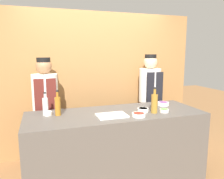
{
  "coord_description": "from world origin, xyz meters",
  "views": [
    {
      "loc": [
        -0.92,
        -2.61,
        1.72
      ],
      "look_at": [
        0.0,
        0.17,
        1.23
      ],
      "focal_mm": 35.0,
      "sensor_mm": 36.0,
      "label": 1
    }
  ],
  "objects_px": {
    "sauce_bowl_purple": "(163,103)",
    "sauce_bowl_orange": "(143,110)",
    "sauce_bowl_white": "(48,113)",
    "chef_right": "(149,100)",
    "bottle_amber": "(58,106)",
    "bottle_clear": "(45,105)",
    "sauce_bowl_red": "(139,115)",
    "bottle_vinegar": "(154,103)",
    "cutting_board": "(112,115)",
    "sauce_bowl_green": "(164,110)",
    "chef_left": "(46,109)"
  },
  "relations": [
    {
      "from": "sauce_bowl_purple",
      "to": "sauce_bowl_orange",
      "type": "bearing_deg",
      "value": -152.66
    },
    {
      "from": "sauce_bowl_white",
      "to": "chef_right",
      "type": "xyz_separation_m",
      "value": [
        1.71,
        0.55,
        -0.06
      ]
    },
    {
      "from": "sauce_bowl_purple",
      "to": "bottle_amber",
      "type": "xyz_separation_m",
      "value": [
        -1.53,
        -0.04,
        0.1
      ]
    },
    {
      "from": "sauce_bowl_purple",
      "to": "bottle_clear",
      "type": "relative_size",
      "value": 0.59
    },
    {
      "from": "sauce_bowl_red",
      "to": "bottle_amber",
      "type": "distance_m",
      "value": 1.01
    },
    {
      "from": "bottle_vinegar",
      "to": "chef_right",
      "type": "relative_size",
      "value": 0.2
    },
    {
      "from": "sauce_bowl_purple",
      "to": "bottle_vinegar",
      "type": "bearing_deg",
      "value": -135.82
    },
    {
      "from": "bottle_vinegar",
      "to": "sauce_bowl_purple",
      "type": "bearing_deg",
      "value": 44.18
    },
    {
      "from": "cutting_board",
      "to": "chef_right",
      "type": "xyz_separation_m",
      "value": [
        0.97,
        0.84,
        -0.04
      ]
    },
    {
      "from": "chef_right",
      "to": "bottle_amber",
      "type": "bearing_deg",
      "value": -159.61
    },
    {
      "from": "cutting_board",
      "to": "sauce_bowl_orange",
      "type": "bearing_deg",
      "value": 7.97
    },
    {
      "from": "sauce_bowl_orange",
      "to": "bottle_clear",
      "type": "relative_size",
      "value": 0.53
    },
    {
      "from": "sauce_bowl_red",
      "to": "chef_right",
      "type": "bearing_deg",
      "value": 55.64
    },
    {
      "from": "bottle_vinegar",
      "to": "sauce_bowl_green",
      "type": "bearing_deg",
      "value": -3.74
    },
    {
      "from": "sauce_bowl_white",
      "to": "bottle_vinegar",
      "type": "relative_size",
      "value": 0.33
    },
    {
      "from": "bottle_amber",
      "to": "chef_left",
      "type": "distance_m",
      "value": 0.63
    },
    {
      "from": "sauce_bowl_red",
      "to": "bottle_clear",
      "type": "distance_m",
      "value": 1.2
    },
    {
      "from": "cutting_board",
      "to": "bottle_vinegar",
      "type": "relative_size",
      "value": 1.09
    },
    {
      "from": "chef_left",
      "to": "sauce_bowl_white",
      "type": "bearing_deg",
      "value": -89.06
    },
    {
      "from": "sauce_bowl_green",
      "to": "bottle_vinegar",
      "type": "bearing_deg",
      "value": 176.26
    },
    {
      "from": "sauce_bowl_red",
      "to": "cutting_board",
      "type": "bearing_deg",
      "value": 159.31
    },
    {
      "from": "sauce_bowl_white",
      "to": "sauce_bowl_orange",
      "type": "distance_m",
      "value": 1.23
    },
    {
      "from": "sauce_bowl_purple",
      "to": "chef_right",
      "type": "distance_m",
      "value": 0.55
    },
    {
      "from": "bottle_vinegar",
      "to": "bottle_amber",
      "type": "bearing_deg",
      "value": 166.94
    },
    {
      "from": "sauce_bowl_white",
      "to": "bottle_amber",
      "type": "relative_size",
      "value": 0.35
    },
    {
      "from": "sauce_bowl_white",
      "to": "bottle_vinegar",
      "type": "height_order",
      "value": "bottle_vinegar"
    },
    {
      "from": "sauce_bowl_white",
      "to": "chef_right",
      "type": "distance_m",
      "value": 1.8
    },
    {
      "from": "bottle_vinegar",
      "to": "bottle_amber",
      "type": "xyz_separation_m",
      "value": [
        -1.2,
        0.28,
        -0.01
      ]
    },
    {
      "from": "sauce_bowl_orange",
      "to": "sauce_bowl_red",
      "type": "xyz_separation_m",
      "value": [
        -0.15,
        -0.18,
        -0.0
      ]
    },
    {
      "from": "sauce_bowl_orange",
      "to": "cutting_board",
      "type": "relative_size",
      "value": 0.4
    },
    {
      "from": "sauce_bowl_purple",
      "to": "sauce_bowl_red",
      "type": "height_order",
      "value": "sauce_bowl_purple"
    },
    {
      "from": "sauce_bowl_purple",
      "to": "sauce_bowl_orange",
      "type": "xyz_separation_m",
      "value": [
        -0.45,
        -0.23,
        0.0
      ]
    },
    {
      "from": "cutting_board",
      "to": "chef_left",
      "type": "relative_size",
      "value": 0.22
    },
    {
      "from": "sauce_bowl_purple",
      "to": "sauce_bowl_red",
      "type": "bearing_deg",
      "value": -145.26
    },
    {
      "from": "chef_left",
      "to": "sauce_bowl_orange",
      "type": "bearing_deg",
      "value": -32.65
    },
    {
      "from": "cutting_board",
      "to": "bottle_amber",
      "type": "bearing_deg",
      "value": 158.15
    },
    {
      "from": "bottle_clear",
      "to": "bottle_amber",
      "type": "height_order",
      "value": "bottle_amber"
    },
    {
      "from": "cutting_board",
      "to": "bottle_clear",
      "type": "height_order",
      "value": "bottle_clear"
    },
    {
      "from": "cutting_board",
      "to": "bottle_vinegar",
      "type": "bearing_deg",
      "value": -2.71
    },
    {
      "from": "bottle_vinegar",
      "to": "bottle_amber",
      "type": "distance_m",
      "value": 1.23
    },
    {
      "from": "sauce_bowl_orange",
      "to": "bottle_vinegar",
      "type": "relative_size",
      "value": 0.43
    },
    {
      "from": "sauce_bowl_purple",
      "to": "bottle_clear",
      "type": "bearing_deg",
      "value": 176.15
    },
    {
      "from": "sauce_bowl_green",
      "to": "bottle_amber",
      "type": "xyz_separation_m",
      "value": [
        -1.34,
        0.29,
        0.1
      ]
    },
    {
      "from": "sauce_bowl_white",
      "to": "chef_left",
      "type": "height_order",
      "value": "chef_left"
    },
    {
      "from": "cutting_board",
      "to": "bottle_amber",
      "type": "distance_m",
      "value": 0.68
    },
    {
      "from": "bottle_vinegar",
      "to": "bottle_amber",
      "type": "height_order",
      "value": "bottle_vinegar"
    },
    {
      "from": "sauce_bowl_white",
      "to": "sauce_bowl_green",
      "type": "bearing_deg",
      "value": -12.78
    },
    {
      "from": "sauce_bowl_purple",
      "to": "sauce_bowl_white",
      "type": "bearing_deg",
      "value": 179.98
    },
    {
      "from": "sauce_bowl_white",
      "to": "cutting_board",
      "type": "bearing_deg",
      "value": -21.53
    },
    {
      "from": "bottle_clear",
      "to": "bottle_vinegar",
      "type": "relative_size",
      "value": 0.81
    }
  ]
}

